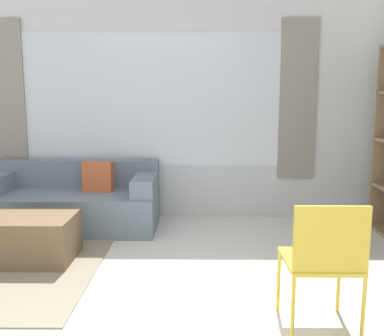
% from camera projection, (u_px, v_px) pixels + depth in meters
% --- Properties ---
extents(wall_back, '(6.97, 0.11, 2.70)m').
position_uv_depth(wall_back, '(152.00, 108.00, 5.20)').
color(wall_back, silver).
rests_on(wall_back, ground_plane).
extents(couch_main, '(1.93, 0.89, 0.76)m').
position_uv_depth(couch_main, '(73.00, 203.00, 4.90)').
color(couch_main, slate).
rests_on(couch_main, ground_plane).
extents(ottoman, '(0.79, 0.60, 0.42)m').
position_uv_depth(ottoman, '(31.00, 238.00, 3.89)').
color(ottoman, brown).
rests_on(ottoman, ground_plane).
extents(folding_chair, '(0.44, 0.46, 0.86)m').
position_uv_depth(folding_chair, '(324.00, 256.00, 2.61)').
color(folding_chair, gold).
rests_on(folding_chair, ground_plane).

